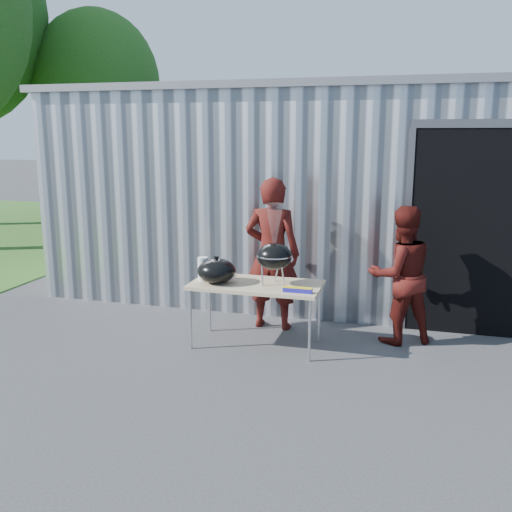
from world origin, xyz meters
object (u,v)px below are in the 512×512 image
(folding_table, at_px, (256,287))
(kettle_grill, at_px, (274,248))
(person_cook, at_px, (272,254))
(person_bystander, at_px, (401,275))

(folding_table, distance_m, kettle_grill, 0.51)
(folding_table, bearing_deg, kettle_grill, 1.18)
(person_cook, bearing_deg, folding_table, 88.74)
(kettle_grill, height_order, person_bystander, kettle_grill)
(person_cook, relative_size, person_bystander, 1.18)
(folding_table, distance_m, person_cook, 0.73)
(folding_table, bearing_deg, person_bystander, 20.23)
(kettle_grill, height_order, person_cook, person_cook)
(folding_table, relative_size, kettle_grill, 1.62)
(person_bystander, bearing_deg, kettle_grill, -3.72)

